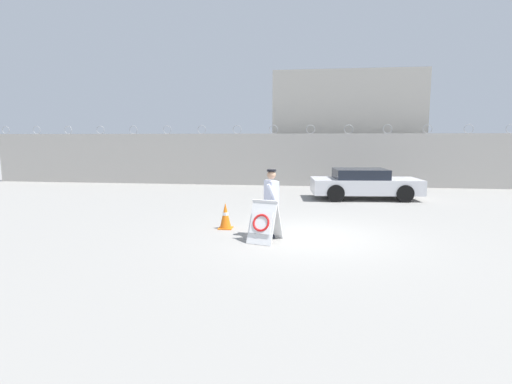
# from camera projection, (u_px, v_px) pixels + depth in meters

# --- Properties ---
(ground_plane) EXTENTS (90.00, 90.00, 0.00)m
(ground_plane) POSITION_uv_depth(u_px,v_px,m) (309.00, 236.00, 10.35)
(ground_plane) COLOR gray
(perimeter_wall) EXTENTS (36.00, 0.30, 3.22)m
(perimeter_wall) POSITION_uv_depth(u_px,v_px,m) (310.00, 160.00, 21.12)
(perimeter_wall) COLOR #ADA8A0
(perimeter_wall) RESTS_ON ground_plane
(building_block) EXTENTS (8.53, 5.01, 6.32)m
(building_block) POSITION_uv_depth(u_px,v_px,m) (345.00, 128.00, 24.68)
(building_block) COLOR #B2ADA3
(building_block) RESTS_ON ground_plane
(barricade_sign) EXTENTS (0.86, 1.00, 1.03)m
(barricade_sign) POSITION_uv_depth(u_px,v_px,m) (264.00, 221.00, 9.76)
(barricade_sign) COLOR white
(barricade_sign) RESTS_ON ground_plane
(security_guard) EXTENTS (0.43, 0.67, 1.74)m
(security_guard) POSITION_uv_depth(u_px,v_px,m) (271.00, 200.00, 10.19)
(security_guard) COLOR #232838
(security_guard) RESTS_ON ground_plane
(traffic_cone_near) EXTENTS (0.38, 0.38, 0.73)m
(traffic_cone_near) POSITION_uv_depth(u_px,v_px,m) (225.00, 216.00, 11.17)
(traffic_cone_near) COLOR orange
(traffic_cone_near) RESTS_ON ground_plane
(parked_car_rear_sedan) EXTENTS (4.55, 2.29, 1.26)m
(parked_car_rear_sedan) POSITION_uv_depth(u_px,v_px,m) (364.00, 184.00, 16.63)
(parked_car_rear_sedan) COLOR black
(parked_car_rear_sedan) RESTS_ON ground_plane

